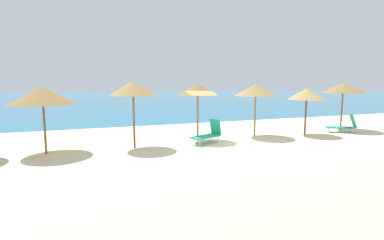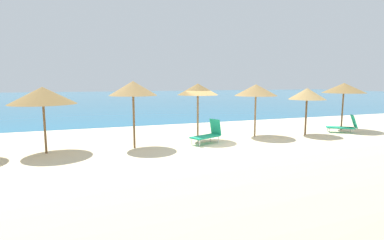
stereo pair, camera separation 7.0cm
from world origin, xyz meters
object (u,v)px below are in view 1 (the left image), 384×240
beach_umbrella_1 (43,96)px  lounge_chair_0 (208,134)px  lounge_chair_2 (344,126)px  beach_umbrella_2 (133,88)px  beach_umbrella_5 (307,94)px  beach_umbrella_6 (343,88)px  beach_umbrella_3 (198,89)px  beach_umbrella_4 (256,90)px

beach_umbrella_1 → lounge_chair_0: bearing=-3.8°
lounge_chair_2 → beach_umbrella_2: bearing=123.5°
beach_umbrella_5 → beach_umbrella_6: size_ratio=0.91×
beach_umbrella_3 → beach_umbrella_6: 9.41m
beach_umbrella_5 → lounge_chair_2: (2.65, -0.18, -1.87)m
beach_umbrella_4 → beach_umbrella_6: (6.14, 0.04, 0.07)m
beach_umbrella_2 → beach_umbrella_5: size_ratio=1.14×
beach_umbrella_5 → beach_umbrella_6: 3.34m
beach_umbrella_4 → lounge_chair_0: beach_umbrella_4 is taller
beach_umbrella_5 → beach_umbrella_6: beach_umbrella_6 is taller
beach_umbrella_3 → beach_umbrella_1: bearing=-177.0°
lounge_chair_0 → lounge_chair_2: 8.56m
beach_umbrella_1 → beach_umbrella_3: bearing=3.0°
beach_umbrella_2 → lounge_chair_2: beach_umbrella_2 is taller
beach_umbrella_3 → lounge_chair_0: (0.23, -0.83, -2.09)m
beach_umbrella_3 → beach_umbrella_5: (6.14, -0.64, -0.28)m
lounge_chair_0 → lounge_chair_2: (8.56, 0.01, -0.06)m
beach_umbrella_3 → beach_umbrella_4: (3.27, -0.07, -0.06)m
beach_umbrella_1 → beach_umbrella_6: bearing=1.2°
beach_umbrella_4 → beach_umbrella_1: bearing=-178.3°
beach_umbrella_4 → beach_umbrella_5: 2.94m
lounge_chair_0 → lounge_chair_2: bearing=-112.7°
lounge_chair_0 → beach_umbrella_6: bearing=-107.8°
beach_umbrella_3 → lounge_chair_0: bearing=-74.6°
lounge_chair_2 → beach_umbrella_4: bearing=116.6°
beach_umbrella_1 → beach_umbrella_5: size_ratio=1.05×
beach_umbrella_4 → lounge_chair_0: size_ratio=1.68×
beach_umbrella_1 → beach_umbrella_4: bearing=1.7°
beach_umbrella_4 → lounge_chair_2: (5.52, -0.75, -2.08)m
beach_umbrella_5 → beach_umbrella_3: bearing=174.0°
beach_umbrella_3 → lounge_chair_2: (8.79, -0.82, -2.15)m
beach_umbrella_3 → beach_umbrella_5: bearing=-6.0°
beach_umbrella_1 → lounge_chair_0: 7.34m
beach_umbrella_4 → lounge_chair_2: beach_umbrella_4 is taller
beach_umbrella_1 → beach_umbrella_6: size_ratio=0.96×
beach_umbrella_1 → beach_umbrella_2: 3.60m
beach_umbrella_6 → beach_umbrella_1: bearing=-178.8°
beach_umbrella_5 → lounge_chair_0: beach_umbrella_5 is taller
beach_umbrella_1 → lounge_chair_2: bearing=-1.7°
beach_umbrella_3 → lounge_chair_2: bearing=-5.3°
lounge_chair_2 → beach_umbrella_3: bearing=119.0°
beach_umbrella_2 → beach_umbrella_5: 9.41m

